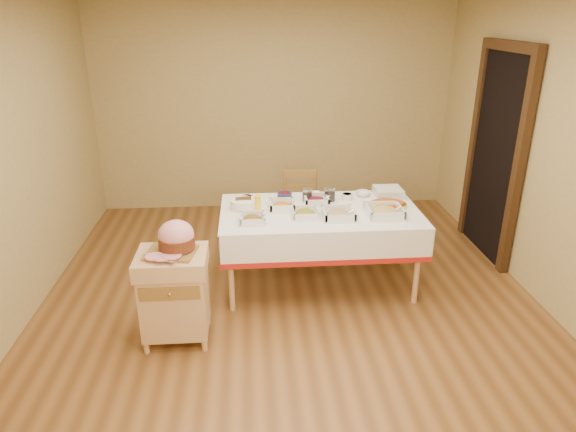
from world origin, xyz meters
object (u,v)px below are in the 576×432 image
(dining_chair, at_px, (300,211))
(preserve_jar_right, at_px, (330,195))
(mustard_bottle, at_px, (258,202))
(ham_on_board, at_px, (176,239))
(bread_basket, at_px, (244,204))
(preserve_jar_left, at_px, (307,195))
(brass_platter, at_px, (387,205))
(butcher_cart, at_px, (175,292))
(dining_table, at_px, (320,226))
(plate_stack, at_px, (388,192))

(dining_chair, bearing_deg, preserve_jar_right, -68.09)
(mustard_bottle, bearing_deg, ham_on_board, -127.71)
(mustard_bottle, relative_size, bread_basket, 0.72)
(mustard_bottle, bearing_deg, preserve_jar_left, 22.99)
(dining_chair, bearing_deg, mustard_bottle, -122.23)
(bread_basket, xyz_separation_m, brass_platter, (1.34, -0.06, -0.02))
(butcher_cart, height_order, preserve_jar_left, preserve_jar_left)
(dining_table, bearing_deg, bread_basket, 172.25)
(preserve_jar_right, relative_size, brass_platter, 0.37)
(mustard_bottle, height_order, bread_basket, mustard_bottle)
(mustard_bottle, relative_size, plate_stack, 0.65)
(dining_table, relative_size, plate_stack, 6.91)
(dining_chair, xyz_separation_m, bread_basket, (-0.60, -0.70, 0.36))
(preserve_jar_left, height_order, plate_stack, preserve_jar_left)
(preserve_jar_right, distance_m, brass_platter, 0.55)
(dining_chair, bearing_deg, bread_basket, -130.59)
(preserve_jar_right, bearing_deg, preserve_jar_left, 176.51)
(mustard_bottle, bearing_deg, bread_basket, 161.69)
(preserve_jar_left, distance_m, plate_stack, 0.82)
(ham_on_board, relative_size, brass_platter, 1.06)
(plate_stack, height_order, brass_platter, plate_stack)
(preserve_jar_left, bearing_deg, brass_platter, -16.57)
(dining_chair, distance_m, bread_basket, 0.99)
(butcher_cart, relative_size, dining_chair, 0.87)
(ham_on_board, height_order, preserve_jar_left, ham_on_board)
(dining_table, bearing_deg, preserve_jar_left, 109.40)
(mustard_bottle, bearing_deg, brass_platter, -0.64)
(dining_table, relative_size, mustard_bottle, 10.61)
(preserve_jar_left, relative_size, mustard_bottle, 0.72)
(preserve_jar_right, xyz_separation_m, mustard_bottle, (-0.69, -0.19, 0.02))
(preserve_jar_left, distance_m, bread_basket, 0.63)
(butcher_cart, distance_m, plate_stack, 2.31)
(mustard_bottle, xyz_separation_m, bread_basket, (-0.13, 0.04, -0.03))
(preserve_jar_left, bearing_deg, preserve_jar_right, -3.49)
(ham_on_board, xyz_separation_m, preserve_jar_right, (1.33, 1.02, -0.04))
(preserve_jar_left, xyz_separation_m, bread_basket, (-0.61, -0.16, -0.01))
(butcher_cart, bearing_deg, mustard_bottle, 51.65)
(mustard_bottle, distance_m, bread_basket, 0.14)
(butcher_cart, height_order, bread_basket, bread_basket)
(ham_on_board, relative_size, bread_basket, 1.61)
(preserve_jar_right, bearing_deg, mustard_bottle, -164.73)
(bread_basket, height_order, plate_stack, bread_basket)
(ham_on_board, bearing_deg, bread_basket, 59.75)
(dining_table, bearing_deg, preserve_jar_right, 62.23)
(dining_chair, xyz_separation_m, preserve_jar_right, (0.22, -0.56, 0.38))
(ham_on_board, relative_size, preserve_jar_right, 2.84)
(dining_chair, height_order, plate_stack, dining_chair)
(bread_basket, relative_size, brass_platter, 0.66)
(plate_stack, bearing_deg, dining_table, -154.98)
(dining_table, xyz_separation_m, preserve_jar_left, (-0.09, 0.25, 0.22))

